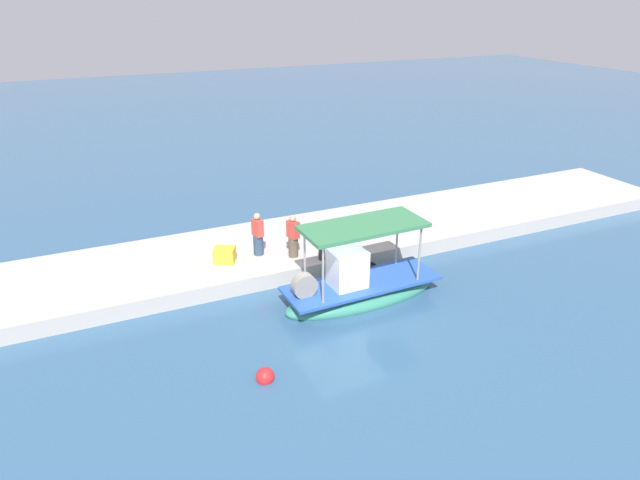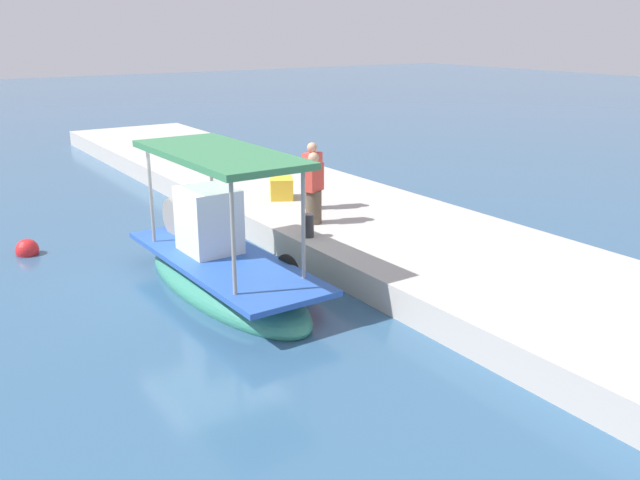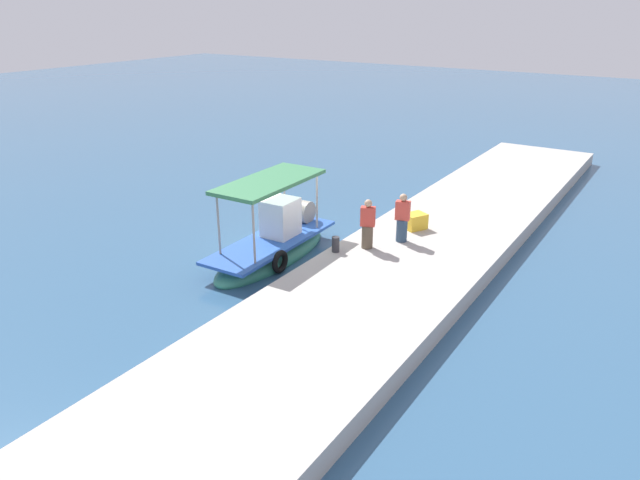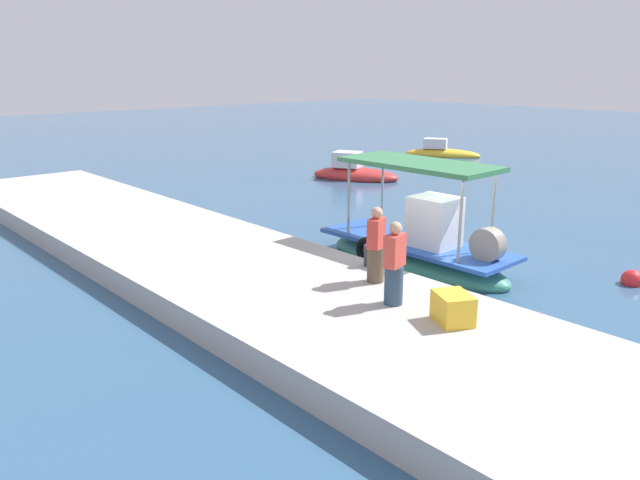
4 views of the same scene
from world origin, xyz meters
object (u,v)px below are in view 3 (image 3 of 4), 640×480
(fisherman_by_crate, at_px, (402,220))
(main_fishing_boat, at_px, (273,244))
(cargo_crate, at_px, (415,221))
(marker_buoy, at_px, (283,206))
(mooring_bollard, at_px, (336,244))
(fisherman_near_bollard, at_px, (368,226))

(fisherman_by_crate, bearing_deg, main_fishing_boat, 122.96)
(cargo_crate, distance_m, marker_buoy, 6.22)
(marker_buoy, bearing_deg, cargo_crate, -96.06)
(fisherman_by_crate, height_order, mooring_bollard, fisherman_by_crate)
(fisherman_near_bollard, relative_size, fisherman_by_crate, 1.00)
(fisherman_near_bollard, bearing_deg, cargo_crate, -13.21)
(main_fishing_boat, distance_m, marker_buoy, 5.05)
(fisherman_by_crate, distance_m, marker_buoy, 6.66)
(mooring_bollard, height_order, marker_buoy, mooring_bollard)
(mooring_bollard, bearing_deg, fisherman_by_crate, -34.80)
(main_fishing_boat, height_order, cargo_crate, main_fishing_boat)
(fisherman_near_bollard, relative_size, mooring_bollard, 3.26)
(main_fishing_boat, distance_m, mooring_bollard, 2.24)
(main_fishing_boat, xyz_separation_m, fisherman_near_bollard, (1.18, -2.86, 0.84))
(main_fishing_boat, height_order, fisherman_near_bollard, main_fishing_boat)
(fisherman_near_bollard, bearing_deg, fisherman_by_crate, -31.40)
(main_fishing_boat, relative_size, marker_buoy, 10.95)
(cargo_crate, bearing_deg, marker_buoy, 83.94)
(main_fishing_boat, distance_m, fisherman_near_bollard, 3.20)
(mooring_bollard, height_order, cargo_crate, cargo_crate)
(main_fishing_boat, bearing_deg, marker_buoy, 32.64)
(fisherman_by_crate, relative_size, marker_buoy, 3.22)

